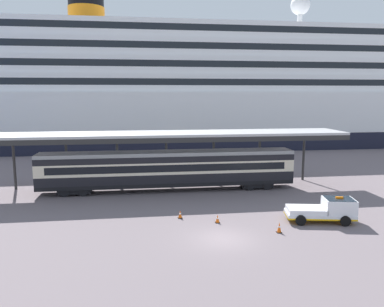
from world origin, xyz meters
TOP-DOWN VIEW (x-y plane):
  - ground_plane at (0.00, 0.00)m, footprint 400.00×400.00m
  - cruise_ship at (-13.67, 51.01)m, footprint 144.12×24.10m
  - platform_canopy at (-2.70, 14.37)m, footprint 37.12×5.37m
  - train_carriage at (-2.70, 13.90)m, footprint 25.97×2.81m
  - service_truck at (8.83, 2.47)m, footprint 5.49×3.00m
  - traffic_cone_near at (-2.45, 4.85)m, footprint 0.36×0.36m
  - traffic_cone_mid at (4.30, 0.66)m, footprint 0.36×0.36m
  - traffic_cone_far at (0.31, 3.36)m, footprint 0.36×0.36m

SIDE VIEW (x-z plane):
  - ground_plane at x=0.00m, z-range 0.00..0.00m
  - traffic_cone_far at x=0.31m, z-range -0.01..0.63m
  - traffic_cone_near at x=-2.45m, z-range -0.01..0.66m
  - traffic_cone_mid at x=4.30m, z-range -0.01..0.78m
  - service_truck at x=8.83m, z-range -0.02..2.00m
  - train_carriage at x=-2.70m, z-range 0.26..4.37m
  - platform_canopy at x=-2.70m, z-range 2.68..8.69m
  - cruise_ship at x=-13.67m, z-range -4.93..25.74m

